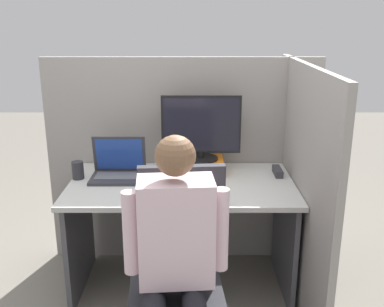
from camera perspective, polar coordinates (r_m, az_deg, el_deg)
The scene contains 12 objects.
cubicle_panel_back at distance 3.20m, azimuth -1.02°, elevation -1.08°, with size 1.91×0.05×1.48m.
cubicle_panel_right at distance 2.82m, azimuth 13.77°, elevation -4.17°, with size 0.04×1.43×1.48m.
desk at distance 2.89m, azimuth -1.17°, elevation -7.14°, with size 1.41×0.77×0.74m.
paper_box at distance 2.99m, azimuth 1.28°, elevation -1.54°, with size 0.30×0.24×0.09m.
monitor at distance 2.92m, azimuth 1.31°, elevation 3.22°, with size 0.52×0.23×0.42m.
laptop at distance 2.92m, azimuth -9.19°, elevation -2.12°, with size 0.34×0.25×0.26m.
mouse at distance 2.78m, azimuth -4.90°, elevation -3.70°, with size 0.07×0.04×0.03m.
stapler at distance 3.00m, azimuth 10.95°, elevation -2.26°, with size 0.05×0.16×0.05m.
carrot_toy at distance 2.64m, azimuth 1.16°, elevation -4.70°, with size 0.04×0.16×0.04m.
office_chair at distance 2.30m, azimuth -1.51°, elevation -15.10°, with size 0.53×0.57×1.03m.
person at distance 2.05m, azimuth -2.05°, elevation -12.65°, with size 0.48×0.44×1.25m.
pen_cup at distance 2.95m, azimuth -14.16°, elevation -2.06°, with size 0.07×0.07×0.11m.
Camera 1 is at (0.07, -2.24, 1.74)m, focal length 42.00 mm.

